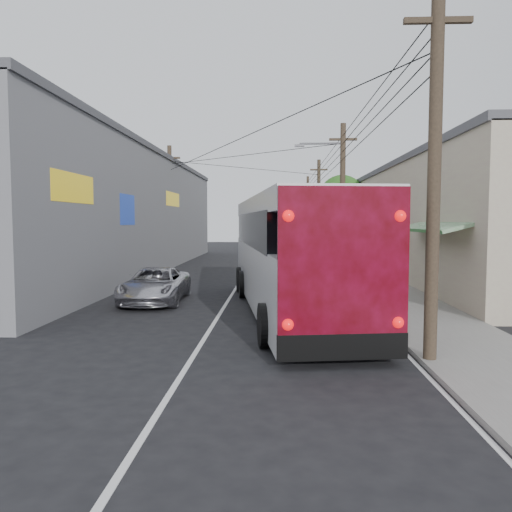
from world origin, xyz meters
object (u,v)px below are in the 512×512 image
Objects in this scene: coach_bus at (290,253)px; parked_car_mid at (319,256)px; jeepney at (155,285)px; pedestrian_near at (356,262)px; parked_car_far at (298,245)px; pedestrian_far at (358,258)px; parked_suv at (314,267)px.

parked_car_mid is at bearing 73.95° from coach_bus.
jeepney is (-5.06, 1.77, -1.34)m from coach_bus.
pedestrian_near is at bearing -76.67° from parked_car_mid.
parked_car_mid is at bearing 60.59° from jeepney.
parked_car_mid is (2.27, 15.89, -1.23)m from coach_bus.
coach_bus is 3.06× the size of parked_car_mid.
parked_car_far is 21.34m from pedestrian_near.
pedestrian_far is (4.19, 12.07, -1.06)m from coach_bus.
parked_car_mid is 4.28m from pedestrian_far.
parked_suv is at bearing 37.63° from pedestrian_far.
pedestrian_far is (2.73, 3.18, 0.21)m from parked_suv.
coach_bus is 9.19m from pedestrian_near.
coach_bus is 5.53m from jeepney.
parked_car_mid is (0.80, 7.00, 0.04)m from parked_suv.
jeepney is 28.66m from parked_car_far.
coach_bus is 16.10m from parked_car_mid.
parked_car_far reaches higher than parked_suv.
jeepney is 10.87m from pedestrian_near.
coach_bus is 7.52× the size of pedestrian_near.
coach_bus is at bearing -94.30° from parked_car_mid.
parked_suv is 3.05× the size of pedestrian_far.
parked_car_mid is at bearing -75.02° from pedestrian_far.
pedestrian_near is at bearing 67.70° from pedestrian_far.
parked_car_mid is at bearing -80.53° from parked_car_far.
jeepney is 2.89× the size of pedestrian_far.
coach_bus is 8.38× the size of pedestrian_far.
coach_bus reaches higher than pedestrian_near.
parked_suv is (1.47, 8.89, -1.27)m from coach_bus.
jeepney is 2.59× the size of pedestrian_near.
parked_car_far is at bearing 97.13° from parked_car_mid.
coach_bus reaches higher than pedestrian_far.
parked_suv is 1.01× the size of parked_car_far.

